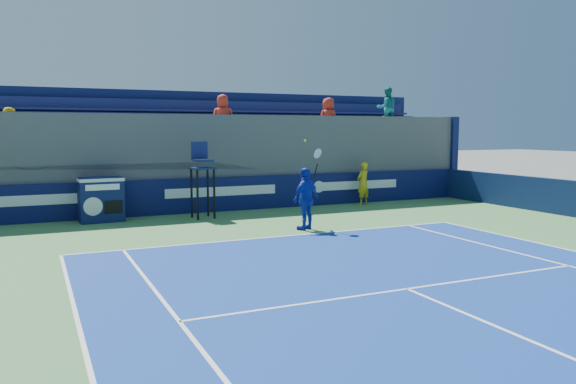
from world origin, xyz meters
name	(u,v)px	position (x,y,z in m)	size (l,w,h in m)	color
ball_person	(363,183)	(5.46, 16.54, 0.82)	(0.59, 0.39, 1.63)	gold
back_hoarding	(221,194)	(0.00, 17.10, 0.60)	(20.40, 0.21, 1.20)	#0B1042
match_clock	(101,198)	(-4.09, 16.46, 0.74)	(1.36, 0.80, 1.40)	#0F184B
umpire_chair	(202,171)	(-1.02, 15.90, 1.53)	(0.75, 0.75, 2.48)	black
tennis_player	(306,199)	(1.05, 12.56, 0.91)	(1.13, 0.84, 2.57)	#142BA6
stadium_seating	(205,156)	(0.03, 19.15, 1.85)	(21.00, 4.05, 4.73)	#4F4F54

